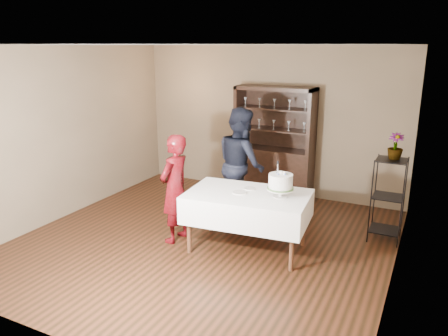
{
  "coord_description": "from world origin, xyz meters",
  "views": [
    {
      "loc": [
        2.79,
        -4.98,
        2.7
      ],
      "look_at": [
        0.26,
        0.1,
        1.09
      ],
      "focal_mm": 35.0,
      "sensor_mm": 36.0,
      "label": 1
    }
  ],
  "objects_px": {
    "man": "(241,164)",
    "woman": "(175,189)",
    "plant_etagere": "(388,196)",
    "china_hutch": "(274,161)",
    "cake": "(281,183)",
    "potted_plant": "(395,146)",
    "cake_table": "(248,207)"
  },
  "relations": [
    {
      "from": "cake",
      "to": "potted_plant",
      "type": "height_order",
      "value": "potted_plant"
    },
    {
      "from": "cake_table",
      "to": "cake",
      "type": "distance_m",
      "value": 0.58
    },
    {
      "from": "china_hutch",
      "to": "man",
      "type": "distance_m",
      "value": 1.23
    },
    {
      "from": "cake",
      "to": "potted_plant",
      "type": "xyz_separation_m",
      "value": [
        1.23,
        1.12,
        0.38
      ]
    },
    {
      "from": "woman",
      "to": "potted_plant",
      "type": "distance_m",
      "value": 3.07
    },
    {
      "from": "cake_table",
      "to": "cake",
      "type": "bearing_deg",
      "value": 7.37
    },
    {
      "from": "china_hutch",
      "to": "man",
      "type": "height_order",
      "value": "china_hutch"
    },
    {
      "from": "china_hutch",
      "to": "plant_etagere",
      "type": "distance_m",
      "value": 2.33
    },
    {
      "from": "potted_plant",
      "to": "woman",
      "type": "bearing_deg",
      "value": -153.16
    },
    {
      "from": "china_hutch",
      "to": "woman",
      "type": "relative_size",
      "value": 1.3
    },
    {
      "from": "cake_table",
      "to": "man",
      "type": "distance_m",
      "value": 1.17
    },
    {
      "from": "man",
      "to": "woman",
      "type": "bearing_deg",
      "value": 114.44
    },
    {
      "from": "china_hutch",
      "to": "woman",
      "type": "height_order",
      "value": "china_hutch"
    },
    {
      "from": "cake",
      "to": "potted_plant",
      "type": "bearing_deg",
      "value": 42.21
    },
    {
      "from": "woman",
      "to": "plant_etagere",
      "type": "bearing_deg",
      "value": 120.56
    },
    {
      "from": "cake",
      "to": "cake_table",
      "type": "bearing_deg",
      "value": -172.63
    },
    {
      "from": "china_hutch",
      "to": "cake",
      "type": "height_order",
      "value": "china_hutch"
    },
    {
      "from": "woman",
      "to": "cake",
      "type": "bearing_deg",
      "value": 103.34
    },
    {
      "from": "china_hutch",
      "to": "woman",
      "type": "distance_m",
      "value": 2.46
    },
    {
      "from": "china_hutch",
      "to": "cake",
      "type": "relative_size",
      "value": 4.17
    },
    {
      "from": "cake",
      "to": "potted_plant",
      "type": "relative_size",
      "value": 1.32
    },
    {
      "from": "man",
      "to": "cake",
      "type": "height_order",
      "value": "man"
    },
    {
      "from": "china_hutch",
      "to": "cake",
      "type": "bearing_deg",
      "value": -67.95
    },
    {
      "from": "china_hutch",
      "to": "cake_table",
      "type": "distance_m",
      "value": 2.25
    },
    {
      "from": "cake_table",
      "to": "cake",
      "type": "xyz_separation_m",
      "value": [
        0.43,
        0.06,
        0.38
      ]
    },
    {
      "from": "china_hutch",
      "to": "cake_table",
      "type": "xyz_separation_m",
      "value": [
        0.44,
        -2.2,
        -0.05
      ]
    },
    {
      "from": "plant_etagere",
      "to": "woman",
      "type": "relative_size",
      "value": 0.78
    },
    {
      "from": "cake_table",
      "to": "cake",
      "type": "relative_size",
      "value": 3.53
    },
    {
      "from": "plant_etagere",
      "to": "woman",
      "type": "xyz_separation_m",
      "value": [
        -2.66,
        -1.33,
        0.12
      ]
    },
    {
      "from": "cake_table",
      "to": "potted_plant",
      "type": "xyz_separation_m",
      "value": [
        1.66,
        1.18,
        0.76
      ]
    },
    {
      "from": "plant_etagere",
      "to": "man",
      "type": "height_order",
      "value": "man"
    },
    {
      "from": "cake_table",
      "to": "woman",
      "type": "distance_m",
      "value": 1.05
    }
  ]
}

